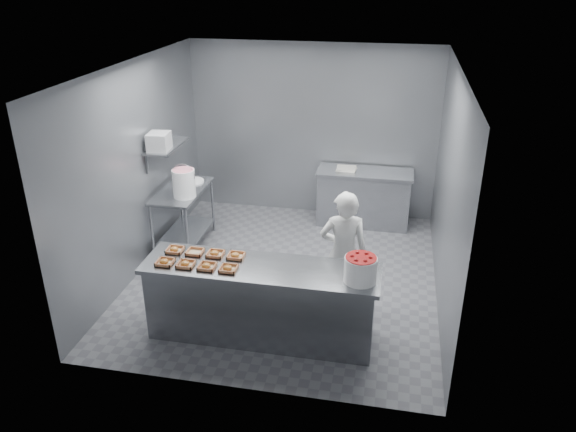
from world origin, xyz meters
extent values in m
plane|color=#4C4C51|center=(0.00, 0.00, 0.00)|extent=(4.50, 4.50, 0.00)
plane|color=white|center=(0.00, 0.00, 2.80)|extent=(4.50, 4.50, 0.00)
cube|color=slate|center=(0.00, 2.25, 1.40)|extent=(4.00, 0.04, 2.80)
cube|color=slate|center=(-2.00, 0.00, 1.40)|extent=(0.04, 4.50, 2.80)
cube|color=slate|center=(2.00, 0.00, 1.40)|extent=(0.04, 4.50, 2.80)
cube|color=slate|center=(0.00, -1.35, 0.88)|extent=(2.60, 0.70, 0.05)
cube|color=slate|center=(0.00, -1.35, 0.42)|extent=(2.50, 0.64, 0.85)
cube|color=slate|center=(-1.65, 0.60, 0.88)|extent=(0.60, 1.20, 0.04)
cube|color=slate|center=(-1.65, 0.60, 0.20)|extent=(0.56, 1.15, 0.03)
cylinder|color=slate|center=(-1.91, 0.04, 0.44)|extent=(0.04, 0.04, 0.88)
cylinder|color=slate|center=(-1.39, 0.04, 0.44)|extent=(0.04, 0.04, 0.88)
cylinder|color=slate|center=(-1.91, 1.16, 0.44)|extent=(0.04, 0.04, 0.88)
cylinder|color=slate|center=(-1.39, 1.16, 0.44)|extent=(0.04, 0.04, 0.88)
cube|color=slate|center=(0.90, 1.90, 0.88)|extent=(1.50, 0.60, 0.05)
cube|color=slate|center=(0.90, 1.90, 0.42)|extent=(1.44, 0.55, 0.85)
cube|color=slate|center=(-1.82, 0.60, 1.55)|extent=(0.35, 0.90, 0.03)
cube|color=tan|center=(-1.04, -1.50, 0.92)|extent=(0.18, 0.18, 0.04)
cube|color=white|center=(-0.99, -1.48, 0.91)|extent=(0.10, 0.06, 0.00)
ellipsoid|color=#BB702E|center=(-1.05, -1.50, 0.93)|extent=(0.10, 0.10, 0.05)
cube|color=tan|center=(-0.80, -1.50, 0.92)|extent=(0.18, 0.18, 0.04)
cube|color=white|center=(-0.75, -1.48, 0.91)|extent=(0.10, 0.06, 0.00)
ellipsoid|color=#BB702E|center=(-0.81, -1.50, 0.93)|extent=(0.10, 0.10, 0.05)
cube|color=tan|center=(-0.56, -1.50, 0.92)|extent=(0.18, 0.18, 0.04)
cube|color=white|center=(-0.51, -1.48, 0.91)|extent=(0.10, 0.06, 0.00)
ellipsoid|color=#BB702E|center=(-0.57, -1.50, 0.93)|extent=(0.10, 0.10, 0.05)
cube|color=tan|center=(-0.32, -1.50, 0.92)|extent=(0.18, 0.18, 0.04)
cube|color=white|center=(-0.27, -1.48, 0.91)|extent=(0.10, 0.06, 0.00)
ellipsoid|color=#BB702E|center=(-0.33, -1.50, 0.93)|extent=(0.10, 0.10, 0.05)
cube|color=tan|center=(-1.04, -1.20, 0.92)|extent=(0.18, 0.18, 0.04)
cube|color=white|center=(-0.99, -1.19, 0.91)|extent=(0.10, 0.06, 0.00)
ellipsoid|color=#BB702E|center=(-1.05, -1.20, 0.93)|extent=(0.10, 0.10, 0.05)
cube|color=tan|center=(-0.80, -1.20, 0.92)|extent=(0.18, 0.18, 0.04)
cube|color=white|center=(-0.75, -1.19, 0.91)|extent=(0.10, 0.06, 0.00)
cube|color=tan|center=(-0.56, -1.20, 0.92)|extent=(0.18, 0.18, 0.04)
cube|color=white|center=(-0.51, -1.19, 0.91)|extent=(0.10, 0.06, 0.00)
ellipsoid|color=#BB702E|center=(-0.57, -1.20, 0.93)|extent=(0.10, 0.10, 0.05)
cube|color=tan|center=(-0.32, -1.20, 0.92)|extent=(0.18, 0.18, 0.04)
cube|color=white|center=(-0.27, -1.19, 0.91)|extent=(0.10, 0.06, 0.00)
ellipsoid|color=#BB702E|center=(-0.33, -1.20, 0.93)|extent=(0.10, 0.10, 0.05)
imported|color=silver|center=(0.83, -0.63, 0.78)|extent=(0.62, 0.46, 1.55)
cylinder|color=white|center=(1.08, -1.44, 1.04)|extent=(0.34, 0.34, 0.27)
cylinder|color=red|center=(1.08, -1.44, 1.16)|extent=(0.32, 0.32, 0.04)
cylinder|color=white|center=(-1.51, 0.37, 1.10)|extent=(0.31, 0.31, 0.40)
cylinder|color=pink|center=(-1.51, 0.37, 1.29)|extent=(0.29, 0.29, 0.02)
torus|color=slate|center=(-1.51, 0.37, 1.22)|extent=(0.33, 0.01, 0.33)
cylinder|color=white|center=(-1.60, 0.93, 0.91)|extent=(0.40, 0.40, 0.02)
cube|color=#CCB28C|center=(-1.57, 0.69, 0.91)|extent=(0.16, 0.15, 0.02)
cube|color=gray|center=(-1.82, 0.37, 1.68)|extent=(0.31, 0.34, 0.24)
cube|color=silver|center=(0.60, 1.90, 0.92)|extent=(0.31, 0.24, 0.05)
camera|label=1|loc=(1.32, -6.49, 3.92)|focal=35.00mm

